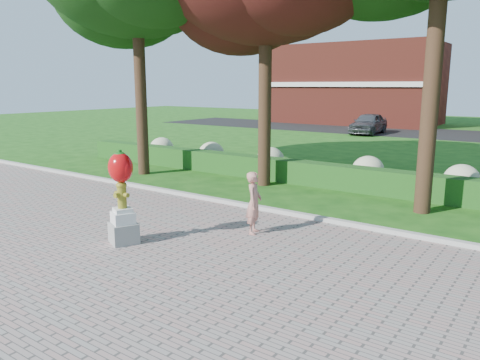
# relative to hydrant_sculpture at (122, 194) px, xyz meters

# --- Properties ---
(ground) EXTENTS (100.00, 100.00, 0.00)m
(ground) POSITION_rel_hydrant_sculpture_xyz_m (1.10, 1.08, -1.13)
(ground) COLOR #164812
(ground) RESTS_ON ground
(walkway) EXTENTS (40.00, 14.00, 0.04)m
(walkway) POSITION_rel_hydrant_sculpture_xyz_m (1.10, -2.92, -1.11)
(walkway) COLOR gray
(walkway) RESTS_ON ground
(curb) EXTENTS (40.00, 0.18, 0.15)m
(curb) POSITION_rel_hydrant_sculpture_xyz_m (1.10, 4.08, -1.05)
(curb) COLOR #ADADA5
(curb) RESTS_ON ground
(lawn_hedge) EXTENTS (24.00, 0.70, 0.80)m
(lawn_hedge) POSITION_rel_hydrant_sculpture_xyz_m (1.10, 8.08, -0.73)
(lawn_hedge) COLOR #124014
(lawn_hedge) RESTS_ON ground
(hydrangea_row) EXTENTS (20.10, 1.10, 0.99)m
(hydrangea_row) POSITION_rel_hydrant_sculpture_xyz_m (1.67, 9.08, -0.58)
(hydrangea_row) COLOR #B9C093
(hydrangea_row) RESTS_ON ground
(street) EXTENTS (50.00, 8.00, 0.02)m
(street) POSITION_rel_hydrant_sculpture_xyz_m (1.10, 29.08, -1.12)
(street) COLOR black
(street) RESTS_ON ground
(building_left) EXTENTS (14.00, 8.00, 7.00)m
(building_left) POSITION_rel_hydrant_sculpture_xyz_m (-8.90, 35.08, 2.37)
(building_left) COLOR maroon
(building_left) RESTS_ON ground
(hydrant_sculpture) EXTENTS (0.74, 0.74, 2.06)m
(hydrant_sculpture) POSITION_rel_hydrant_sculpture_xyz_m (0.00, 0.00, 0.00)
(hydrant_sculpture) COLOR gray
(hydrant_sculpture) RESTS_ON walkway
(woman) EXTENTS (0.52, 0.62, 1.46)m
(woman) POSITION_rel_hydrant_sculpture_xyz_m (1.93, 2.24, -0.36)
(woman) COLOR tan
(woman) RESTS_ON walkway
(parked_car) EXTENTS (1.96, 4.46, 1.49)m
(parked_car) POSITION_rel_hydrant_sculpture_xyz_m (-4.28, 26.08, -0.36)
(parked_car) COLOR #404247
(parked_car) RESTS_ON street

